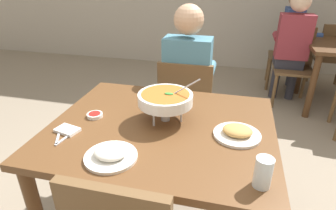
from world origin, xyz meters
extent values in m
cube|color=brown|center=(0.00, 0.00, 0.75)|extent=(1.20, 0.99, 0.04)
cylinder|color=brown|center=(-0.54, 0.44, 0.36)|extent=(0.07, 0.07, 0.73)
cylinder|color=brown|center=(0.54, 0.44, 0.36)|extent=(0.07, 0.07, 0.73)
cube|color=brown|center=(0.00, 0.88, 0.43)|extent=(0.44, 0.44, 0.03)
cube|color=brown|center=(0.00, 0.68, 0.68)|extent=(0.42, 0.04, 0.45)
cylinder|color=brown|center=(0.19, 1.07, 0.21)|extent=(0.04, 0.04, 0.42)
cylinder|color=brown|center=(-0.19, 1.07, 0.21)|extent=(0.04, 0.04, 0.42)
cylinder|color=brown|center=(0.19, 0.69, 0.21)|extent=(0.04, 0.04, 0.42)
cylinder|color=brown|center=(-0.19, 0.69, 0.21)|extent=(0.04, 0.04, 0.42)
cylinder|color=#2D2D38|center=(0.10, 0.90, 0.23)|extent=(0.10, 0.10, 0.45)
cylinder|color=#2D2D38|center=(-0.10, 0.90, 0.23)|extent=(0.10, 0.10, 0.45)
cube|color=#2D2D38|center=(0.00, 0.86, 0.51)|extent=(0.32, 0.32, 0.12)
cube|color=teal|center=(0.00, 0.78, 0.82)|extent=(0.36, 0.20, 0.50)
sphere|color=tan|center=(0.00, 0.78, 1.20)|extent=(0.22, 0.22, 0.22)
cylinder|color=teal|center=(0.16, 0.98, 0.77)|extent=(0.08, 0.28, 0.08)
cylinder|color=teal|center=(-0.16, 0.98, 0.77)|extent=(0.08, 0.28, 0.08)
cylinder|color=silver|center=(0.10, 0.06, 0.82)|extent=(0.01, 0.01, 0.10)
cylinder|color=silver|center=(-0.04, 0.14, 0.82)|extent=(0.01, 0.01, 0.10)
cylinder|color=silver|center=(-0.04, -0.02, 0.82)|extent=(0.01, 0.01, 0.10)
torus|color=silver|center=(0.01, 0.06, 0.87)|extent=(0.21, 0.21, 0.01)
cylinder|color=#B2B2B7|center=(0.01, 0.06, 0.79)|extent=(0.05, 0.05, 0.04)
cone|color=orange|center=(0.01, 0.06, 0.82)|extent=(0.02, 0.02, 0.04)
cylinder|color=white|center=(0.01, 0.06, 0.90)|extent=(0.30, 0.30, 0.06)
cylinder|color=#AD6023|center=(0.01, 0.06, 0.92)|extent=(0.26, 0.26, 0.01)
ellipsoid|color=#388433|center=(0.03, 0.06, 0.93)|extent=(0.05, 0.03, 0.01)
cylinder|color=silver|center=(0.10, 0.08, 0.96)|extent=(0.18, 0.01, 0.13)
cylinder|color=white|center=(-0.15, -0.34, 0.77)|extent=(0.24, 0.24, 0.01)
ellipsoid|color=white|center=(-0.15, -0.34, 0.80)|extent=(0.15, 0.13, 0.04)
cylinder|color=white|center=(0.40, -0.01, 0.77)|extent=(0.24, 0.24, 0.01)
ellipsoid|color=tan|center=(0.40, -0.01, 0.80)|extent=(0.15, 0.13, 0.04)
cylinder|color=white|center=(-0.40, 0.00, 0.78)|extent=(0.09, 0.09, 0.02)
cylinder|color=maroon|center=(-0.40, 0.00, 0.79)|extent=(0.07, 0.07, 0.01)
cube|color=white|center=(-0.46, -0.18, 0.78)|extent=(0.14, 0.11, 0.02)
cube|color=silver|center=(-0.48, -0.23, 0.77)|extent=(0.08, 0.16, 0.01)
cube|color=silver|center=(-0.43, -0.23, 0.77)|extent=(0.04, 0.17, 0.01)
cylinder|color=silver|center=(0.50, -0.36, 0.83)|extent=(0.07, 0.07, 0.13)
cylinder|color=gold|center=(0.50, -0.36, 0.81)|extent=(0.06, 0.06, 0.08)
cylinder|color=#51331C|center=(1.20, 1.83, 0.36)|extent=(0.07, 0.07, 0.73)
cylinder|color=#51331C|center=(1.20, 2.51, 0.36)|extent=(0.07, 0.07, 0.73)
cube|color=brown|center=(1.04, 2.18, 0.43)|extent=(0.45, 0.45, 0.03)
cube|color=brown|center=(1.04, 2.38, 0.68)|extent=(0.42, 0.05, 0.45)
cylinder|color=brown|center=(0.85, 1.99, 0.21)|extent=(0.04, 0.04, 0.42)
cylinder|color=brown|center=(1.23, 1.98, 0.21)|extent=(0.04, 0.04, 0.42)
cylinder|color=brown|center=(0.85, 2.37, 0.21)|extent=(0.04, 0.04, 0.42)
cylinder|color=brown|center=(1.23, 2.36, 0.21)|extent=(0.04, 0.04, 0.42)
cube|color=brown|center=(1.02, 2.72, 0.43)|extent=(0.47, 0.47, 0.03)
cube|color=brown|center=(1.22, 2.70, 0.68)|extent=(0.07, 0.42, 0.45)
cylinder|color=brown|center=(0.84, 2.92, 0.21)|extent=(0.04, 0.04, 0.42)
cylinder|color=brown|center=(0.82, 2.54, 0.21)|extent=(0.04, 0.04, 0.42)
cylinder|color=brown|center=(1.22, 2.89, 0.21)|extent=(0.04, 0.04, 0.42)
cylinder|color=brown|center=(1.19, 2.52, 0.21)|extent=(0.04, 0.04, 0.42)
cube|color=brown|center=(1.60, 2.81, 0.43)|extent=(0.46, 0.46, 0.03)
cylinder|color=brown|center=(1.42, 3.01, 0.21)|extent=(0.04, 0.04, 0.42)
cylinder|color=brown|center=(1.40, 2.64, 0.21)|extent=(0.04, 0.04, 0.42)
cylinder|color=brown|center=(1.43, 1.76, 0.21)|extent=(0.04, 0.04, 0.42)
cylinder|color=#2D2D38|center=(1.08, 2.31, 0.23)|extent=(0.10, 0.10, 0.45)
cylinder|color=#2D2D38|center=(0.88, 2.31, 0.23)|extent=(0.10, 0.10, 0.45)
cube|color=#2D2D38|center=(0.98, 2.27, 0.51)|extent=(0.32, 0.32, 0.12)
cube|color=maroon|center=(0.98, 2.19, 0.82)|extent=(0.36, 0.20, 0.50)
sphere|color=beige|center=(0.98, 2.19, 1.20)|extent=(0.22, 0.22, 0.22)
cylinder|color=maroon|center=(1.14, 2.39, 0.77)|extent=(0.08, 0.28, 0.08)
cylinder|color=maroon|center=(0.82, 2.39, 0.77)|extent=(0.08, 0.28, 0.08)
cylinder|color=#2D2D38|center=(1.15, 2.60, 0.23)|extent=(0.10, 0.10, 0.45)
cylinder|color=#2D2D38|center=(1.15, 2.80, 0.23)|extent=(0.10, 0.10, 0.45)
cube|color=#2D2D38|center=(1.11, 2.70, 0.51)|extent=(0.32, 0.32, 0.12)
cube|color=#334C8C|center=(1.03, 2.70, 0.82)|extent=(0.20, 0.36, 0.50)
cylinder|color=#334C8C|center=(1.23, 2.54, 0.77)|extent=(0.28, 0.08, 0.08)
cylinder|color=#334C8C|center=(1.23, 2.86, 0.77)|extent=(0.28, 0.08, 0.08)
camera|label=1|loc=(0.35, -1.27, 1.55)|focal=30.01mm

